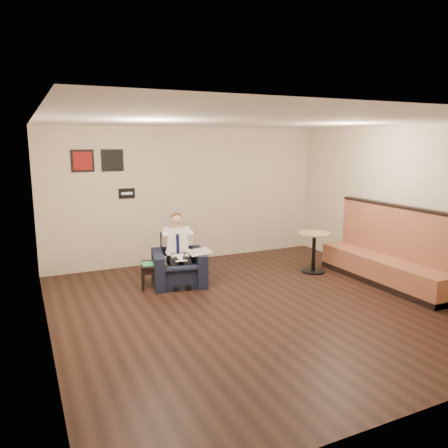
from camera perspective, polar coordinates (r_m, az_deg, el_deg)
name	(u,v)px	position (r m, az deg, el deg)	size (l,w,h in m)	color
ground	(258,306)	(6.90, 4.49, -10.58)	(6.00, 6.00, 0.00)	black
wall_back	(188,195)	(9.22, -4.67, 3.80)	(6.00, 0.02, 2.80)	beige
wall_front	(430,269)	(4.26, 25.26, -5.29)	(6.00, 0.02, 2.80)	beige
wall_left	(43,235)	(5.68, -22.60, -1.29)	(0.02, 6.00, 2.80)	beige
wall_right	(406,205)	(8.42, 22.69, 2.35)	(0.02, 6.00, 2.80)	beige
ceiling	(261,120)	(6.44, 4.86, 13.33)	(6.00, 6.00, 0.02)	white
seating_sign	(127,193)	(8.82, -12.59, 3.92)	(0.32, 0.02, 0.20)	black
art_print_left	(83,161)	(8.64, -17.99, 7.85)	(0.42, 0.03, 0.42)	maroon
art_print_right	(112,160)	(8.72, -14.37, 8.06)	(0.42, 0.03, 0.42)	black
armchair	(179,260)	(7.80, -5.95, -4.72)	(0.90, 0.90, 0.87)	black
seated_man	(179,253)	(7.65, -5.86, -3.78)	(0.57, 0.85, 1.19)	white
lap_papers	(180,258)	(7.57, -5.75, -4.41)	(0.20, 0.28, 0.01)	white
newspaper	(200,252)	(7.72, -3.19, -3.63)	(0.38, 0.47, 0.01)	silver
side_table	(156,275)	(7.80, -8.88, -6.54)	(0.50, 0.50, 0.41)	black
green_folder	(154,263)	(7.73, -9.13, -5.09)	(0.41, 0.29, 0.01)	#28C870
coffee_mug	(165,259)	(7.84, -7.74, -4.53)	(0.07, 0.07, 0.09)	white
smartphone	(158,261)	(7.88, -8.60, -4.77)	(0.13, 0.06, 0.01)	black
banquette	(386,246)	(8.25, 20.35, -2.65)	(0.64, 2.70, 1.38)	#99583B
cafe_table	(314,252)	(8.65, 11.63, -3.64)	(0.63, 0.63, 0.78)	tan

